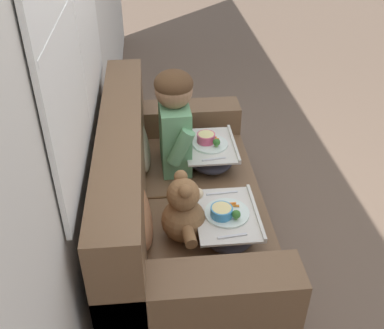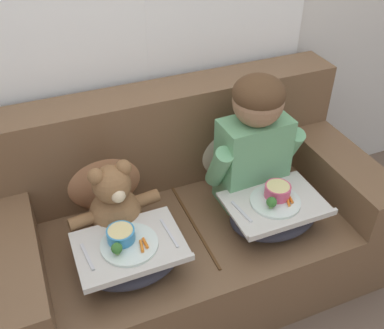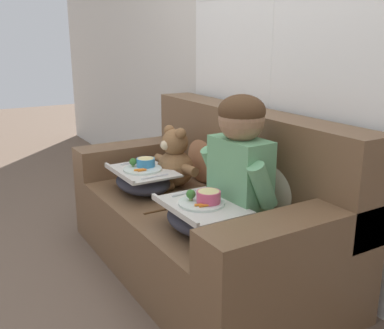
# 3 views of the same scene
# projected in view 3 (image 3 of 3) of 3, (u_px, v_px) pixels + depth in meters

# --- Properties ---
(ground_plane) EXTENTS (14.00, 14.00, 0.00)m
(ground_plane) POSITION_uv_depth(u_px,v_px,m) (198.00, 269.00, 2.61)
(ground_plane) COLOR brown
(wall_back_with_window) EXTENTS (8.00, 0.08, 2.60)m
(wall_back_with_window) POSITION_uv_depth(u_px,v_px,m) (278.00, 34.00, 2.51)
(wall_back_with_window) COLOR beige
(wall_back_with_window) RESTS_ON ground_plane
(couch) EXTENTS (1.75, 0.89, 0.91)m
(couch) POSITION_uv_depth(u_px,v_px,m) (209.00, 214.00, 2.56)
(couch) COLOR brown
(couch) RESTS_ON ground_plane
(throw_pillow_behind_child) EXTENTS (0.38, 0.19, 0.40)m
(throw_pillow_behind_child) POSITION_uv_depth(u_px,v_px,m) (274.00, 180.00, 2.31)
(throw_pillow_behind_child) COLOR #C1B293
(throw_pillow_behind_child) RESTS_ON couch
(throw_pillow_behind_teddy) EXTENTS (0.39, 0.19, 0.40)m
(throw_pillow_behind_teddy) POSITION_uv_depth(u_px,v_px,m) (206.00, 153.00, 2.85)
(throw_pillow_behind_teddy) COLOR #B2754C
(throw_pillow_behind_teddy) RESTS_ON couch
(child_figure) EXTENTS (0.45, 0.23, 0.63)m
(child_figure) POSITION_uv_depth(u_px,v_px,m) (240.00, 154.00, 2.15)
(child_figure) COLOR #66A370
(child_figure) RESTS_ON couch
(teddy_bear) EXTENTS (0.40, 0.28, 0.37)m
(teddy_bear) POSITION_uv_depth(u_px,v_px,m) (174.00, 161.00, 2.74)
(teddy_bear) COLOR brown
(teddy_bear) RESTS_ON couch
(lap_tray_child) EXTENTS (0.42, 0.31, 0.20)m
(lap_tray_child) POSITION_uv_depth(u_px,v_px,m) (202.00, 216.00, 2.12)
(lap_tray_child) COLOR #2D2D38
(lap_tray_child) RESTS_ON child_figure
(lap_tray_teddy) EXTENTS (0.42, 0.31, 0.20)m
(lap_tray_teddy) POSITION_uv_depth(u_px,v_px,m) (143.00, 180.00, 2.66)
(lap_tray_teddy) COLOR #2D2D38
(lap_tray_teddy) RESTS_ON teddy_bear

